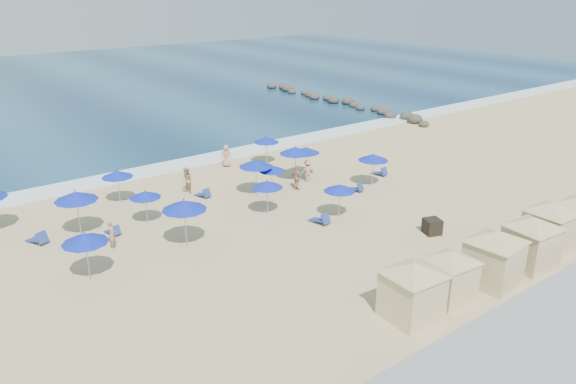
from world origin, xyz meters
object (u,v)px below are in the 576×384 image
object	(u,v)px
umbrella_2	(145,194)
umbrella_10	(306,150)
umbrella_4	(117,174)
umbrella_6	(339,188)
trash_bin	(432,226)
beachgoer_3	(308,171)
beachgoer_1	(187,181)
umbrella_7	(256,163)
cabana_3	(532,236)
umbrella_11	(373,157)
cabana_4	(551,220)
umbrella_0	(76,196)
umbrella_1	(85,238)
beachgoer_4	(226,156)
umbrella_5	(267,184)
umbrella_13	(295,150)
cabana_1	(450,269)
beachgoer_0	(112,234)
umbrella_9	(266,140)
rock_jetty	(339,101)
cabana_2	(495,251)
umbrella_3	(184,205)
beachgoer_2	(297,178)
umbrella_8	(272,168)
cabana_0	(413,283)

from	to	relation	value
umbrella_2	umbrella_10	size ratio (longest dim) A/B	0.91
umbrella_4	umbrella_6	size ratio (longest dim) A/B	1.03
trash_bin	beachgoer_3	world-z (taller)	beachgoer_3
beachgoer_1	umbrella_7	bearing A→B (deg)	42.11
cabana_3	umbrella_11	distance (m)	13.09
cabana_4	umbrella_0	xyz separation A→B (m)	(-18.95, 16.63, 0.67)
umbrella_1	beachgoer_4	xyz separation A→B (m)	(14.24, 10.85, -1.29)
trash_bin	umbrella_10	world-z (taller)	umbrella_10
umbrella_2	umbrella_7	distance (m)	7.67
umbrella_0	beachgoer_4	xyz separation A→B (m)	(12.94, 5.64, -1.49)
beachgoer_1	beachgoer_4	world-z (taller)	beachgoer_1
umbrella_5	beachgoer_3	xyz separation A→B (m)	(5.62, 3.04, -1.12)
umbrella_13	cabana_3	bearing A→B (deg)	-85.46
umbrella_11	umbrella_6	bearing A→B (deg)	-154.07
umbrella_10	umbrella_11	world-z (taller)	umbrella_11
umbrella_11	beachgoer_3	bearing A→B (deg)	131.49
cabana_1	umbrella_0	world-z (taller)	umbrella_0
trash_bin	beachgoer_0	xyz separation A→B (m)	(-14.86, 9.03, 0.38)
umbrella_9	beachgoer_1	world-z (taller)	umbrella_9
rock_jetty	beachgoer_3	bearing A→B (deg)	-136.91
cabana_3	umbrella_1	world-z (taller)	cabana_3
umbrella_2	cabana_3	bearing A→B (deg)	-51.93
cabana_2	umbrella_6	distance (m)	10.11
cabana_2	rock_jetty	bearing A→B (deg)	57.76
umbrella_2	umbrella_3	size ratio (longest dim) A/B	0.77
beachgoer_4	beachgoer_3	bearing A→B (deg)	151.39
umbrella_7	beachgoer_2	bearing A→B (deg)	-17.20
umbrella_3	beachgoer_0	bearing A→B (deg)	146.82
umbrella_8	cabana_3	bearing A→B (deg)	-75.36
cabana_4	umbrella_6	size ratio (longest dim) A/B	2.13
cabana_0	umbrella_9	size ratio (longest dim) A/B	2.01
cabana_4	beachgoer_3	world-z (taller)	cabana_4
beachgoer_1	umbrella_2	bearing A→B (deg)	-60.67
cabana_1	umbrella_0	xyz separation A→B (m)	(-10.74, 16.57, 0.86)
umbrella_2	cabana_1	bearing A→B (deg)	-65.81
cabana_3	umbrella_6	world-z (taller)	cabana_3
cabana_3	umbrella_9	xyz separation A→B (m)	(-0.71, 21.36, 0.30)
cabana_0	umbrella_13	xyz separation A→B (m)	(6.79, 16.47, 0.62)
cabana_2	cabana_4	xyz separation A→B (m)	(5.49, 0.32, -0.02)
umbrella_4	umbrella_13	size ratio (longest dim) A/B	0.87
umbrella_9	beachgoer_0	distance (m)	16.51
cabana_0	rock_jetty	bearing A→B (deg)	51.70
cabana_0	umbrella_7	size ratio (longest dim) A/B	1.76
cabana_0	umbrella_6	world-z (taller)	cabana_0
umbrella_6	beachgoer_3	size ratio (longest dim) A/B	1.37
rock_jetty	umbrella_2	distance (m)	36.54
trash_bin	umbrella_2	size ratio (longest dim) A/B	0.42
cabana_0	umbrella_5	distance (m)	12.86
cabana_1	beachgoer_2	distance (m)	15.32
cabana_4	beachgoer_3	bearing A→B (deg)	101.90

